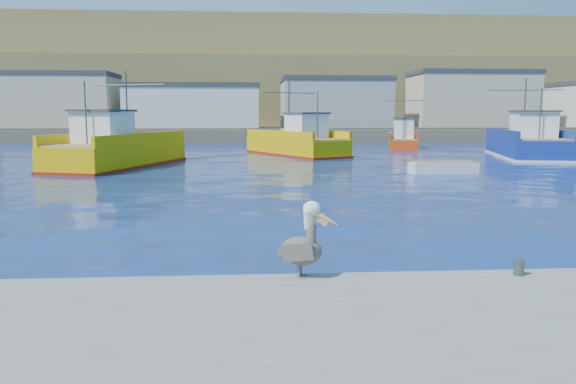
% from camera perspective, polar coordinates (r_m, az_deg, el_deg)
% --- Properties ---
extents(ground, '(260.00, 260.00, 0.00)m').
position_cam_1_polar(ground, '(14.38, 5.21, -6.72)').
color(ground, '#071557').
rests_on(ground, ground).
extents(dock_bollards, '(36.20, 0.20, 0.30)m').
position_cam_1_polar(dock_bollards, '(11.13, 11.13, -7.77)').
color(dock_bollards, '#4C4C4C').
rests_on(dock_bollards, dock).
extents(far_shore, '(200.00, 81.00, 24.00)m').
position_cam_1_polar(far_shore, '(123.07, -2.91, 10.47)').
color(far_shore, brown).
rests_on(far_shore, ground).
extents(trawler_yellow_a, '(7.95, 13.44, 6.70)m').
position_cam_1_polar(trawler_yellow_a, '(40.49, -16.98, 4.08)').
color(trawler_yellow_a, '#DAA602').
rests_on(trawler_yellow_a, ground).
extents(trawler_yellow_b, '(8.83, 11.97, 6.53)m').
position_cam_1_polar(trawler_yellow_b, '(49.53, 0.96, 4.99)').
color(trawler_yellow_b, '#DAA602').
rests_on(trawler_yellow_b, ground).
extents(trawler_blue, '(7.19, 13.32, 6.69)m').
position_cam_1_polar(trawler_blue, '(51.25, 23.12, 4.53)').
color(trawler_blue, navy).
rests_on(trawler_blue, ground).
extents(boat_orange, '(4.68, 8.03, 5.98)m').
position_cam_1_polar(boat_orange, '(60.05, 11.64, 5.31)').
color(boat_orange, '#C73A0E').
rests_on(boat_orange, ground).
extents(skiff_mid, '(4.07, 1.57, 0.87)m').
position_cam_1_polar(skiff_mid, '(35.64, 15.47, 2.29)').
color(skiff_mid, silver).
rests_on(skiff_mid, ground).
extents(pelican, '(1.20, 0.69, 1.49)m').
position_cam_1_polar(pelican, '(10.85, 1.57, -5.36)').
color(pelican, '#595451').
rests_on(pelican, dock).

